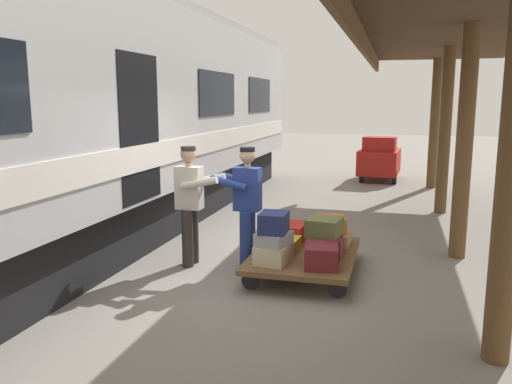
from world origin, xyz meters
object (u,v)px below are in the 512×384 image
suitcase_gray_aluminum (274,239)px  suitcase_cream_canvas (273,254)px  baggage_tug (379,159)px  porter_by_door (191,201)px  suitcase_burgundy_valise (327,245)px  suitcase_olive_duffel (324,227)px  suitcase_yellow_case (282,245)px  suitcase_maroon_trunk (321,256)px  suitcase_navy_fabric (274,223)px  suitcase_tan_vintage (332,238)px  porter_in_overalls (246,203)px  suitcase_red_plastic (290,232)px  train_car (45,119)px  luggage_cart (304,255)px  suitcase_orange_carryall (332,224)px

suitcase_gray_aluminum → suitcase_cream_canvas: bearing=-73.3°
baggage_tug → suitcase_gray_aluminum: bearing=83.9°
porter_by_door → baggage_tug: (-2.31, -8.79, -0.30)m
suitcase_cream_canvas → suitcase_burgundy_valise: bearing=-138.6°
suitcase_cream_canvas → baggage_tug: bearing=-96.1°
suitcase_olive_duffel → baggage_tug: (-0.42, -8.76, -0.04)m
suitcase_yellow_case → suitcase_maroon_trunk: size_ratio=1.05×
suitcase_maroon_trunk → suitcase_navy_fabric: bearing=1.5°
suitcase_tan_vintage → porter_by_door: 2.09m
suitcase_gray_aluminum → porter_in_overalls: 0.87m
suitcase_red_plastic → porter_in_overalls: 0.88m
suitcase_tan_vintage → suitcase_olive_duffel: bearing=86.3°
train_car → porter_by_door: 2.41m
suitcase_maroon_trunk → suitcase_navy_fabric: suitcase_navy_fabric is taller
suitcase_yellow_case → suitcase_red_plastic: suitcase_red_plastic is taller
luggage_cart → suitcase_yellow_case: suitcase_yellow_case is taller
porter_in_overalls → suitcase_tan_vintage: bearing=-156.8°
suitcase_red_plastic → porter_in_overalls: bearing=42.7°
luggage_cart → suitcase_navy_fabric: suitcase_navy_fabric is taller
suitcase_gray_aluminum → suitcase_burgundy_valise: bearing=-137.5°
luggage_cart → suitcase_olive_duffel: 0.50m
suitcase_red_plastic → suitcase_orange_carryall: size_ratio=1.32×
suitcase_yellow_case → suitcase_navy_fabric: 0.71m
luggage_cart → suitcase_gray_aluminum: (0.30, 0.55, 0.36)m
luggage_cart → suitcase_gray_aluminum: 0.72m
suitcase_olive_duffel → suitcase_gray_aluminum: bearing=43.2°
suitcase_tan_vintage → suitcase_maroon_trunk: 1.08m
suitcase_tan_vintage → suitcase_olive_duffel: (0.04, 0.56, 0.30)m
train_car → luggage_cart: 4.16m
suitcase_burgundy_valise → suitcase_maroon_trunk: 0.54m
train_car → suitcase_tan_vintage: train_car is taller
suitcase_navy_fabric → train_car: bearing=-4.3°
suitcase_orange_carryall → suitcase_olive_duffel: suitcase_olive_duffel is taller
suitcase_red_plastic → suitcase_gray_aluminum: 1.11m
suitcase_red_plastic → suitcase_olive_duffel: bearing=135.7°
luggage_cart → suitcase_olive_duffel: size_ratio=4.27×
porter_by_door → luggage_cart: bearing=-178.1°
suitcase_maroon_trunk → porter_in_overalls: (1.14, -0.59, 0.49)m
suitcase_cream_canvas → suitcase_tan_vintage: bearing=-119.6°
suitcase_olive_duffel → porter_by_door: size_ratio=0.27×
suitcase_cream_canvas → porter_by_door: bearing=-20.2°
luggage_cart → suitcase_cream_canvas: (0.30, 0.54, 0.16)m
suitcase_burgundy_valise → suitcase_maroon_trunk: (0.00, 0.54, 0.01)m
suitcase_olive_duffel → baggage_tug: size_ratio=0.26×
porter_by_door → suitcase_red_plastic: bearing=-155.8°
suitcase_yellow_case → suitcase_maroon_trunk: suitcase_maroon_trunk is taller
suitcase_cream_canvas → suitcase_orange_carryall: size_ratio=1.17×
suitcase_red_plastic → suitcase_olive_duffel: size_ratio=1.21×
suitcase_maroon_trunk → suitcase_navy_fabric: size_ratio=1.25×
train_car → porter_by_door: bearing=-173.5°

